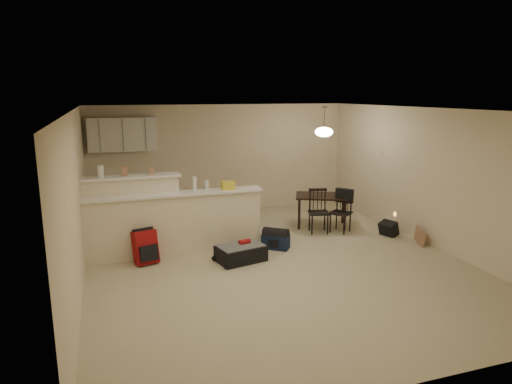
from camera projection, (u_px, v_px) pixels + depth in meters
name	position (u px, v px, depth m)	size (l,w,h in m)	color
room	(276.00, 188.00, 7.35)	(7.00, 7.02, 2.50)	#BFB593
breakfast_bar	(160.00, 220.00, 7.85)	(3.08, 0.58, 1.39)	beige
upper_cabinets	(122.00, 134.00, 9.61)	(1.40, 0.34, 0.70)	white
kitchen_counter	(136.00, 202.00, 9.86)	(1.80, 0.60, 0.90)	white
thermostat	(381.00, 153.00, 9.65)	(0.02, 0.12, 0.12)	beige
jar	(101.00, 171.00, 7.51)	(0.10, 0.10, 0.20)	silver
cereal_box	(125.00, 171.00, 7.63)	(0.10, 0.07, 0.16)	#A57455
small_box	(152.00, 171.00, 7.78)	(0.08, 0.06, 0.12)	#A57455
bottle_a	(195.00, 184.00, 7.84)	(0.07, 0.07, 0.26)	silver
bottle_b	(207.00, 186.00, 7.91)	(0.06, 0.06, 0.18)	silver
bag_lump	(228.00, 185.00, 8.03)	(0.22, 0.18, 0.14)	#A57455
dining_table	(322.00, 199.00, 9.51)	(1.27, 1.09, 0.67)	black
pendant_lamp	(324.00, 132.00, 9.21)	(0.36, 0.36, 0.62)	brown
dining_chair_near	(319.00, 211.00, 9.10)	(0.38, 0.37, 0.88)	black
dining_chair_far	(341.00, 212.00, 9.13)	(0.37, 0.35, 0.85)	black
suitcase	(241.00, 253.00, 7.62)	(0.77, 0.50, 0.26)	black
red_backpack	(145.00, 247.00, 7.49)	(0.37, 0.23, 0.55)	maroon
navy_duffel	(276.00, 241.00, 8.23)	(0.48, 0.26, 0.26)	#12203A
black_daypack	(388.00, 229.00, 8.96)	(0.32, 0.22, 0.28)	black
cardboard_sheet	(420.00, 237.00, 8.43)	(0.39, 0.02, 0.30)	#A57455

